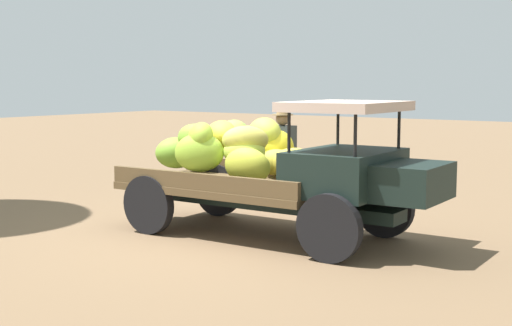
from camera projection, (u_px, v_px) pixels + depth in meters
ground_plane at (230, 235)px, 9.60m from camera, size 60.00×60.00×0.00m
truck at (279, 168)px, 9.33m from camera, size 4.52×1.98×1.85m
farmer at (282, 153)px, 11.27m from camera, size 0.53×0.47×1.68m
loose_banana_bunch at (290, 192)px, 12.02m from camera, size 0.66×0.66×0.41m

